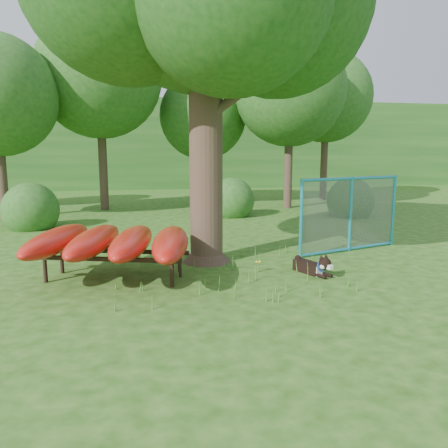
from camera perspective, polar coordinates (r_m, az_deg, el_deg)
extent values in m
plane|color=#214D0F|center=(8.07, 0.23, -8.44)|extent=(80.00, 80.00, 0.00)
cylinder|color=#3D2C21|center=(9.73, -2.40, 11.74)|extent=(0.88, 0.88, 5.75)
cone|color=#3D2C21|center=(9.97, -2.29, -3.28)|extent=(1.32, 1.32, 0.57)
sphere|color=#194A15|center=(10.94, 7.23, 26.74)|extent=(4.14, 4.14, 4.14)
cylinder|color=#3D2C21|center=(9.78, 1.78, 16.47)|extent=(1.64, 0.42, 1.22)
cylinder|color=#3D2C21|center=(10.15, -5.77, 18.79)|extent=(1.12, 1.05, 1.18)
cylinder|color=#695F4F|center=(9.64, -1.89, -1.55)|extent=(0.13, 0.13, 1.29)
cylinder|color=#695F4F|center=(9.57, -1.91, 1.07)|extent=(0.35, 0.12, 0.07)
cylinder|color=black|center=(9.04, -22.31, -5.63)|extent=(0.10, 0.10, 0.48)
cylinder|color=black|center=(8.16, -6.80, -6.57)|extent=(0.10, 0.10, 0.48)
cylinder|color=black|center=(9.61, -20.41, -4.66)|extent=(0.10, 0.10, 0.48)
cylinder|color=black|center=(8.78, -5.81, -5.40)|extent=(0.10, 0.10, 0.48)
cube|color=black|center=(8.46, -15.04, -4.46)|extent=(2.74, 0.93, 0.08)
cube|color=black|center=(9.06, -13.50, -3.48)|extent=(2.74, 0.93, 0.08)
ellipsoid|color=red|center=(9.17, -21.00, -2.00)|extent=(1.31, 2.93, 0.46)
ellipsoid|color=red|center=(8.84, -16.62, -2.16)|extent=(1.22, 2.93, 0.46)
ellipsoid|color=red|center=(8.58, -11.94, -2.32)|extent=(1.13, 2.92, 0.46)
ellipsoid|color=red|center=(8.37, -6.99, -2.48)|extent=(1.03, 2.91, 0.46)
cube|color=black|center=(9.24, 10.93, -5.55)|extent=(0.48, 0.72, 0.23)
cube|color=white|center=(9.05, 12.20, -5.98)|extent=(0.25, 0.20, 0.21)
sphere|color=black|center=(8.88, 13.03, -5.07)|extent=(0.25, 0.25, 0.25)
cube|color=white|center=(8.82, 13.56, -5.47)|extent=(0.14, 0.16, 0.09)
sphere|color=white|center=(8.83, 12.76, -5.42)|extent=(0.12, 0.12, 0.12)
sphere|color=white|center=(8.94, 13.46, -5.26)|extent=(0.12, 0.12, 0.12)
cone|color=black|center=(8.83, 12.58, -4.24)|extent=(0.10, 0.12, 0.12)
cone|color=black|center=(8.93, 13.19, -4.12)|extent=(0.13, 0.13, 0.12)
cylinder|color=black|center=(8.91, 12.45, -6.63)|extent=(0.17, 0.29, 0.07)
cylinder|color=black|center=(9.03, 13.23, -6.44)|extent=(0.17, 0.29, 0.07)
sphere|color=black|center=(9.51, 9.63, -4.49)|extent=(0.15, 0.15, 0.15)
torus|color=#174CAE|center=(8.95, 12.66, -5.34)|extent=(0.25, 0.16, 0.24)
cylinder|color=teal|center=(10.30, 10.04, 0.66)|extent=(0.10, 0.10, 1.87)
cylinder|color=teal|center=(11.34, 16.17, 1.22)|extent=(0.10, 0.10, 1.87)
cylinder|color=teal|center=(12.48, 21.23, 1.67)|extent=(0.10, 0.10, 1.87)
cylinder|color=teal|center=(11.25, 16.38, 5.72)|extent=(2.98, 1.03, 0.07)
cylinder|color=teal|center=(11.49, 15.97, -3.14)|extent=(2.98, 1.03, 0.07)
plane|color=gray|center=(11.34, 16.17, 1.22)|extent=(2.96, 0.96, 3.11)
cylinder|color=#467F29|center=(9.12, 4.46, -5.64)|extent=(0.02, 0.02, 0.22)
sphere|color=yellow|center=(9.09, 4.47, -4.97)|extent=(0.04, 0.04, 0.04)
sphere|color=yellow|center=(9.12, 4.73, -4.87)|extent=(0.04, 0.04, 0.04)
sphere|color=yellow|center=(9.12, 4.24, -4.99)|extent=(0.04, 0.04, 0.04)
sphere|color=yellow|center=(9.06, 4.63, -5.02)|extent=(0.04, 0.04, 0.04)
sphere|color=yellow|center=(9.07, 4.35, -4.94)|extent=(0.04, 0.04, 0.04)
cylinder|color=#3D2C21|center=(18.24, -27.14, 7.19)|extent=(0.36, 0.36, 4.20)
cylinder|color=#3D2C21|center=(19.60, -15.61, 9.48)|extent=(0.36, 0.36, 5.25)
sphere|color=#23581C|center=(19.85, -16.01, 18.17)|extent=(5.20, 5.20, 5.20)
cylinder|color=#3D2C21|center=(20.76, -2.71, 7.86)|extent=(0.36, 0.36, 3.85)
sphere|color=#23581C|center=(20.82, -2.76, 13.92)|extent=(4.00, 4.00, 4.00)
cylinder|color=#3D2C21|center=(19.64, 8.43, 9.01)|extent=(0.36, 0.36, 4.76)
sphere|color=#23581C|center=(19.82, 8.62, 16.89)|extent=(4.80, 4.80, 4.80)
cylinder|color=#3D2C21|center=(23.54, 12.97, 9.09)|extent=(0.36, 0.36, 4.90)
sphere|color=#23581C|center=(23.70, 13.22, 15.86)|extent=(4.60, 4.60, 4.60)
sphere|color=#23581C|center=(15.64, -23.78, -0.52)|extent=(1.80, 1.80, 1.80)
sphere|color=#23581C|center=(17.65, 16.08, 0.96)|extent=(1.80, 1.80, 1.80)
sphere|color=#23581C|center=(17.08, 0.94, 1.06)|extent=(1.80, 1.80, 1.80)
cube|color=#23581C|center=(35.57, -8.72, 10.12)|extent=(80.00, 12.00, 6.00)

